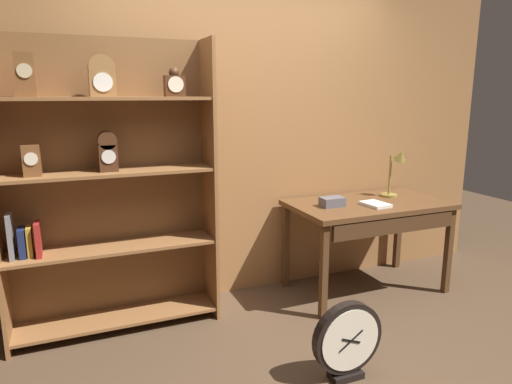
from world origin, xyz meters
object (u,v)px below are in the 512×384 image
at_px(open_repair_manual, 375,204).
at_px(bookshelf, 105,188).
at_px(desk_lamp, 396,169).
at_px(round_clock_large, 347,340).
at_px(toolbox_small, 332,202).
at_px(workbench, 370,213).

bearing_deg(open_repair_manual, bookshelf, 166.11).
relative_size(bookshelf, desk_lamp, 4.80).
relative_size(bookshelf, open_repair_manual, 9.17).
bearing_deg(round_clock_large, open_repair_manual, 46.96).
height_order(open_repair_manual, round_clock_large, open_repair_manual).
height_order(bookshelf, toolbox_small, bookshelf).
height_order(workbench, open_repair_manual, open_repair_manual).
bearing_deg(desk_lamp, toolbox_small, -172.28).
distance_m(workbench, desk_lamp, 0.48).
bearing_deg(bookshelf, round_clock_large, -44.37).
distance_m(workbench, round_clock_large, 1.37).
distance_m(toolbox_small, open_repair_manual, 0.35).
bearing_deg(open_repair_manual, desk_lamp, 24.86).
bearing_deg(round_clock_large, desk_lamp, 42.73).
height_order(bookshelf, open_repair_manual, bookshelf).
bearing_deg(desk_lamp, round_clock_large, -137.27).
relative_size(desk_lamp, round_clock_large, 0.88).
bearing_deg(desk_lamp, bookshelf, 178.08).
bearing_deg(desk_lamp, workbench, -161.74).
xyz_separation_m(desk_lamp, open_repair_manual, (-0.36, -0.21, -0.23)).
distance_m(workbench, toolbox_small, 0.38).
height_order(desk_lamp, toolbox_small, desk_lamp).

